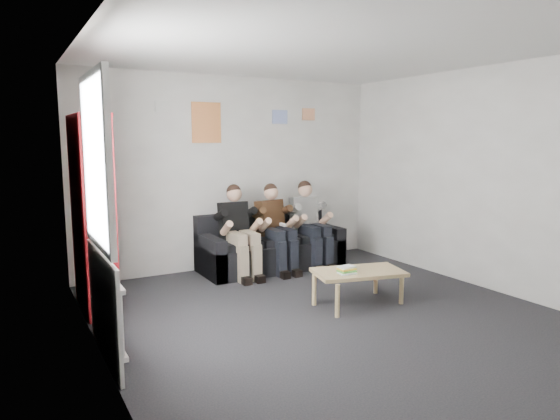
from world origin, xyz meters
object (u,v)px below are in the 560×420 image
sofa (270,248)px  bookshelf (94,214)px  person_middle (276,228)px  coffee_table (358,275)px  person_right (311,224)px  person_left (239,231)px

sofa → bookshelf: 2.64m
sofa → person_middle: 0.38m
sofa → coffee_table: 1.90m
coffee_table → person_right: bearing=74.7°
bookshelf → person_middle: bookshelf is taller
person_left → coffee_table: bearing=-64.8°
bookshelf → person_middle: size_ratio=1.72×
sofa → bookshelf: bearing=-166.1°
bookshelf → coffee_table: 2.94m
bookshelf → person_left: (1.89, 0.42, -0.43)m
coffee_table → sofa: bearing=92.9°
sofa → person_left: (-0.56, -0.19, 0.33)m
coffee_table → person_middle: 1.73m
coffee_table → person_right: 1.79m
person_left → person_right: person_right is taller
coffee_table → person_right: size_ratio=0.79×
sofa → person_right: size_ratio=1.64×
coffee_table → person_left: 1.85m
person_right → person_left: bearing=-170.3°
person_left → bookshelf: bearing=-163.5°
person_middle → person_right: person_right is taller
person_middle → person_right: 0.56m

